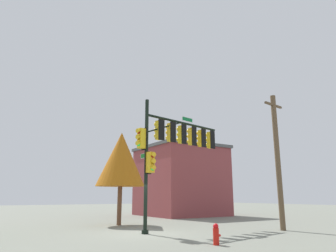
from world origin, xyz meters
TOP-DOWN VIEW (x-y plane):
  - ground_plane at (0.00, 0.00)m, footprint 120.00×120.00m
  - signal_pole_assembly at (2.02, 0.39)m, footprint 6.65×2.14m
  - utility_pole at (7.43, -2.72)m, footprint 1.80×0.38m
  - fire_hydrant at (0.66, -4.81)m, footprint 0.33×0.24m
  - tree_near at (0.82, 5.28)m, footprint 3.40×3.40m
  - brick_building at (10.38, 11.84)m, footprint 7.54×7.94m

SIDE VIEW (x-z plane):
  - ground_plane at x=0.00m, z-range 0.00..0.00m
  - fire_hydrant at x=0.66m, z-range 0.00..0.83m
  - brick_building at x=10.38m, z-range 0.01..6.96m
  - utility_pole at x=7.43m, z-range 0.11..8.14m
  - tree_near at x=0.82m, z-range 1.27..7.61m
  - signal_pole_assembly at x=2.02m, z-range 1.45..8.68m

